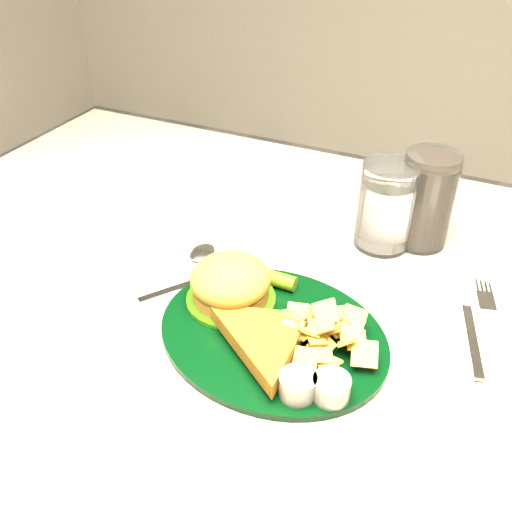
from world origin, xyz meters
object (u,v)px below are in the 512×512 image
(dinner_plate, at_px, (273,317))
(water_glass, at_px, (386,206))
(cola_glass, at_px, (426,200))
(fork_napkin, at_px, (473,335))
(table, at_px, (271,463))

(dinner_plate, bearing_deg, water_glass, 86.11)
(cola_glass, bearing_deg, water_glass, -148.76)
(cola_glass, bearing_deg, dinner_plate, -112.04)
(cola_glass, relative_size, fork_napkin, 0.87)
(water_glass, height_order, cola_glass, cola_glass)
(fork_napkin, bearing_deg, dinner_plate, -170.28)
(table, bearing_deg, fork_napkin, 0.68)
(table, xyz_separation_m, fork_napkin, (0.24, 0.00, 0.38))
(table, bearing_deg, water_glass, 57.05)
(dinner_plate, relative_size, cola_glass, 2.00)
(table, xyz_separation_m, water_glass, (0.10, 0.15, 0.44))
(water_glass, relative_size, fork_napkin, 0.78)
(dinner_plate, height_order, cola_glass, cola_glass)
(water_glass, xyz_separation_m, cola_glass, (0.05, 0.03, 0.01))
(cola_glass, bearing_deg, table, -128.93)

